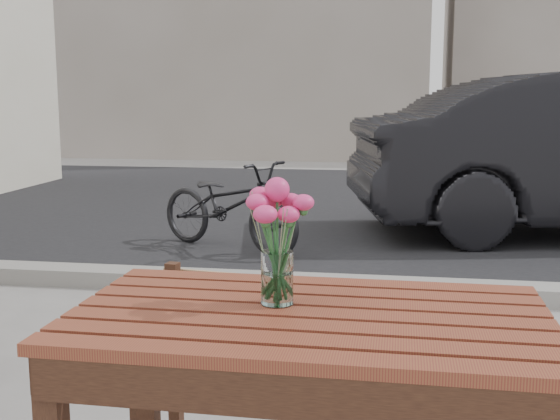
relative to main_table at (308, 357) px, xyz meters
name	(u,v)px	position (x,y,z in m)	size (l,w,h in m)	color
street	(358,233)	(-0.10, 4.93, -0.63)	(30.00, 8.12, 0.12)	black
main_table	(308,357)	(0.00, 0.00, 0.00)	(1.29, 0.76, 0.79)	maroon
main_bench	(316,360)	(-0.03, 0.47, -0.19)	(1.28, 0.55, 0.77)	#996D4F
main_vase	(277,226)	(-0.09, 0.05, 0.35)	(0.19, 0.19, 0.35)	white
bicycle	(229,205)	(-1.20, 4.14, -0.26)	(0.53, 1.52, 0.80)	black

